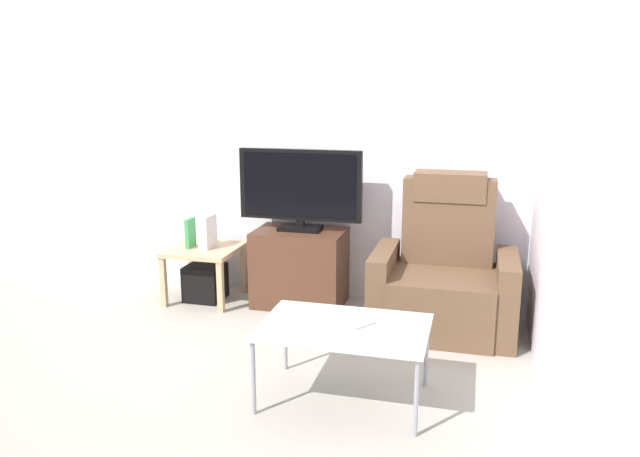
# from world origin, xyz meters

# --- Properties ---
(ground_plane) EXTENTS (6.40, 6.40, 0.00)m
(ground_plane) POSITION_xyz_m (0.00, 0.00, 0.00)
(ground_plane) COLOR #9E998E
(wall_back) EXTENTS (6.40, 0.06, 2.60)m
(wall_back) POSITION_xyz_m (0.00, 1.13, 1.30)
(wall_back) COLOR silver
(wall_back) RESTS_ON ground
(wall_side) EXTENTS (0.06, 4.48, 2.60)m
(wall_side) POSITION_xyz_m (1.88, 0.00, 1.30)
(wall_side) COLOR silver
(wall_side) RESTS_ON ground
(tv_stand) EXTENTS (0.69, 0.47, 0.59)m
(tv_stand) POSITION_xyz_m (0.15, 0.83, 0.30)
(tv_stand) COLOR #4C2D1E
(tv_stand) RESTS_ON ground
(television) EXTENTS (0.95, 0.20, 0.62)m
(television) POSITION_xyz_m (0.15, 0.85, 0.92)
(television) COLOR black
(television) RESTS_ON tv_stand
(recliner_armchair) EXTENTS (0.98, 0.78, 1.08)m
(recliner_armchair) POSITION_xyz_m (1.26, 0.64, 0.37)
(recliner_armchair) COLOR brown
(recliner_armchair) RESTS_ON ground
(side_table) EXTENTS (0.54, 0.54, 0.43)m
(side_table) POSITION_xyz_m (-0.62, 0.74, 0.36)
(side_table) COLOR tan
(side_table) RESTS_ON ground
(subwoofer_box) EXTENTS (0.28, 0.28, 0.28)m
(subwoofer_box) POSITION_xyz_m (-0.62, 0.74, 0.14)
(subwoofer_box) COLOR black
(subwoofer_box) RESTS_ON ground
(book_upright) EXTENTS (0.03, 0.13, 0.23)m
(book_upright) POSITION_xyz_m (-0.72, 0.72, 0.55)
(book_upright) COLOR #388C4C
(book_upright) RESTS_ON side_table
(game_console) EXTENTS (0.07, 0.20, 0.26)m
(game_console) POSITION_xyz_m (-0.58, 0.75, 0.56)
(game_console) COLOR white
(game_console) RESTS_ON side_table
(coffee_table) EXTENTS (0.90, 0.60, 0.43)m
(coffee_table) POSITION_xyz_m (0.81, -0.56, 0.40)
(coffee_table) COLOR #B2C6C1
(coffee_table) RESTS_ON ground
(cell_phone) EXTENTS (0.14, 0.16, 0.01)m
(cell_phone) POSITION_xyz_m (0.89, -0.52, 0.44)
(cell_phone) COLOR #B7B7BC
(cell_phone) RESTS_ON coffee_table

